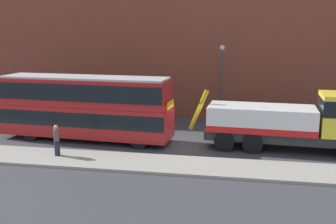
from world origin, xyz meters
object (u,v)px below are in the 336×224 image
object	(u,v)px
pedestrian_onlooker	(57,141)
street_lamp	(221,78)
recovery_tow_truck	(293,121)
double_decker_bus	(85,105)

from	to	relation	value
pedestrian_onlooker	street_lamp	size ratio (longest dim) A/B	0.29
recovery_tow_truck	double_decker_bus	distance (m)	12.62
pedestrian_onlooker	street_lamp	distance (m)	12.99
recovery_tow_truck	double_decker_bus	size ratio (longest dim) A/B	0.92
recovery_tow_truck	street_lamp	bearing A→B (deg)	130.68
double_decker_bus	street_lamp	bearing A→B (deg)	38.98
recovery_tow_truck	street_lamp	size ratio (longest dim) A/B	1.75
pedestrian_onlooker	street_lamp	bearing A→B (deg)	19.39
pedestrian_onlooker	street_lamp	world-z (taller)	street_lamp
recovery_tow_truck	pedestrian_onlooker	distance (m)	13.33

